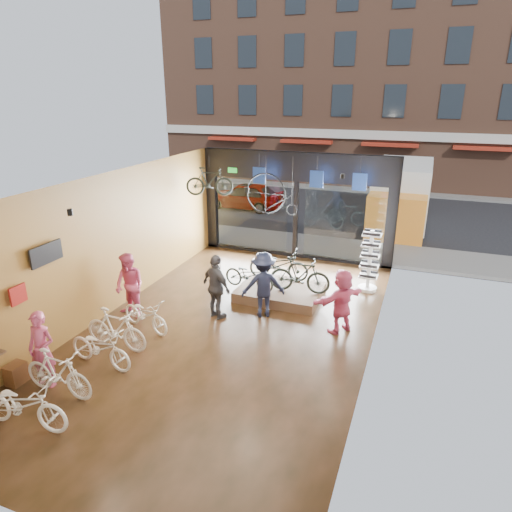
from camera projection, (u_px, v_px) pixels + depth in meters
The scene contains 34 objects.
ground_plane at pixel (230, 331), 11.68m from camera, with size 7.00×12.00×0.04m, color black.
ceiling at pixel (226, 182), 10.36m from camera, with size 7.00×12.00×0.04m, color black.
wall_left at pixel (108, 245), 12.19m from camera, with size 0.04×12.00×3.80m, color olive.
wall_right at pixel (377, 281), 9.85m from camera, with size 0.04×12.00×3.80m, color beige.
wall_back at pixel (33, 419), 5.73m from camera, with size 7.00×0.04×3.80m, color beige.
storefront at pixel (296, 206), 16.30m from camera, with size 7.00×0.26×3.80m, color black, non-canonical shape.
exit_sign at pixel (233, 170), 16.59m from camera, with size 0.35×0.06×0.18m, color #198C26.
street_road at pixel (340, 203), 24.86m from camera, with size 30.00×18.00×0.02m, color black.
sidewalk_near at pixel (303, 245), 17.98m from camera, with size 30.00×2.40×0.12m, color slate.
sidewalk_far at pixel (353, 188), 28.36m from camera, with size 30.00×2.00×0.12m, color slate.
opposite_building at pixel (367, 69), 28.18m from camera, with size 26.00×5.00×14.00m, color brown.
street_car at pixel (245, 196), 23.45m from camera, with size 1.62×4.02×1.37m, color gray.
box_truck at pixel (400, 198), 19.78m from camera, with size 2.34×7.01×2.76m, color silver, non-canonical shape.
floor_bike_0 at pixel (23, 404), 8.19m from camera, with size 0.64×1.83×0.96m, color white.
floor_bike_1 at pixel (58, 373), 9.07m from camera, with size 0.47×1.65×0.99m, color white.
floor_bike_2 at pixel (101, 348), 10.06m from camera, with size 0.59×1.69×0.89m, color white.
floor_bike_3 at pixel (116, 329), 10.72m from camera, with size 0.47×1.68×1.01m, color white.
floor_bike_4 at pixel (146, 314), 11.60m from camera, with size 0.56×1.60×0.84m, color white.
display_platform at pixel (280, 292), 13.53m from camera, with size 2.40×1.80×0.30m, color #4A3B22.
display_bike_left at pixel (249, 275), 13.26m from camera, with size 0.56×1.61×0.85m, color black.
display_bike_mid at pixel (300, 275), 13.00m from camera, with size 0.49×1.74×1.05m, color black.
display_bike_right at pixel (279, 264), 13.92m from camera, with size 0.64×1.84×0.96m, color black.
customer_0 at pixel (42, 350), 9.26m from camera, with size 0.60×0.40×1.66m, color #CC4C72.
customer_1 at pixel (130, 286), 12.13m from camera, with size 0.87×0.67×1.78m, color #CC4C72.
customer_2 at pixel (217, 287), 12.05m from camera, with size 1.05×0.44×1.79m, color #3F3F44.
customer_3 at pixel (263, 285), 12.16m from camera, with size 1.17×0.67×1.81m, color #161C33.
customer_5 at pixel (342, 301), 11.38m from camera, with size 1.56×0.50×1.68m, color #CC4C72.
sunglasses_rack at pixel (370, 261), 13.73m from camera, with size 0.56×0.46×1.91m, color white, non-canonical shape.
wall_merch at pixel (7, 325), 9.27m from camera, with size 0.40×2.40×2.60m, color navy, non-canonical shape.
penny_farthing at pixel (274, 196), 15.10m from camera, with size 1.73×0.06×1.38m, color black, non-canonical shape.
hung_bike at pixel (210, 181), 15.19m from camera, with size 0.45×1.58×0.95m, color black.
jersey_left at pixel (259, 175), 15.57m from camera, with size 0.45×0.03×0.55m, color #1E3F99.
jersey_mid at pixel (317, 179), 14.91m from camera, with size 0.45×0.03×0.55m, color #1E3F99.
jersey_right at pixel (360, 182), 14.44m from camera, with size 0.45×0.03×0.55m, color #1E3F99.
Camera 1 is at (4.27, -9.41, 5.79)m, focal length 32.00 mm.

